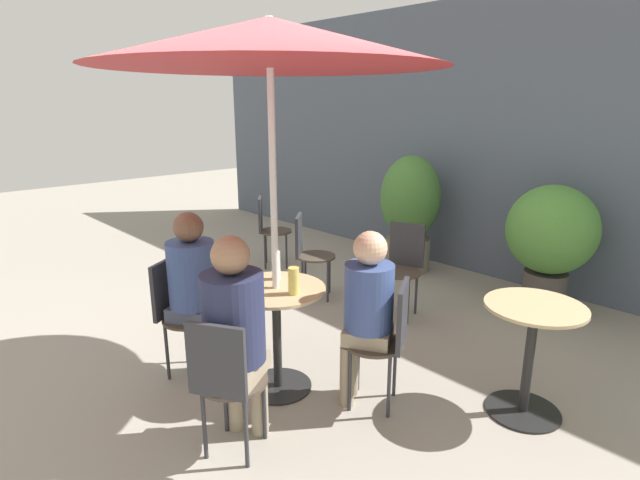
{
  "coord_description": "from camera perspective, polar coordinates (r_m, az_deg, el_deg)",
  "views": [
    {
      "loc": [
        2.6,
        -1.73,
        1.92
      ],
      "look_at": [
        0.16,
        0.57,
        0.99
      ],
      "focal_mm": 28.0,
      "sensor_mm": 36.0,
      "label": 1
    }
  ],
  "objects": [
    {
      "name": "bistro_chair_0",
      "position": [
        3.72,
        -15.9,
        -7.34
      ],
      "size": [
        0.44,
        0.43,
        0.85
      ],
      "rotation": [
        0.0,
        0.0,
        -4.18
      ],
      "color": "#42382D",
      "rests_on": "ground_plane"
    },
    {
      "name": "cafe_table_near",
      "position": [
        3.4,
        -4.98,
        -9.14
      ],
      "size": [
        0.66,
        0.66,
        0.74
      ],
      "color": "black",
      "rests_on": "ground_plane"
    },
    {
      "name": "storefront_wall",
      "position": [
        5.75,
        20.07,
        10.44
      ],
      "size": [
        10.0,
        0.06,
        3.0
      ],
      "color": "#4C5666",
      "rests_on": "ground_plane"
    },
    {
      "name": "umbrella",
      "position": [
        3.11,
        -5.78,
        21.49
      ],
      "size": [
        2.1,
        2.1,
        2.39
      ],
      "color": "silver",
      "rests_on": "ground_plane"
    },
    {
      "name": "ground_plane",
      "position": [
        3.67,
        -8.56,
        -16.22
      ],
      "size": [
        20.0,
        20.0,
        0.0
      ],
      "primitive_type": "plane",
      "color": "gray"
    },
    {
      "name": "beer_glass_1",
      "position": [
        3.43,
        -5.05,
        -2.9
      ],
      "size": [
        0.06,
        0.06,
        0.2
      ],
      "color": "silver",
      "rests_on": "cafe_table_near"
    },
    {
      "name": "bistro_chair_2",
      "position": [
        3.22,
        7.76,
        -10.54
      ],
      "size": [
        0.44,
        0.43,
        0.85
      ],
      "rotation": [
        0.0,
        0.0,
        -1.04
      ],
      "color": "#42382D",
      "rests_on": "ground_plane"
    },
    {
      "name": "beer_glass_0",
      "position": [
        3.17,
        -3.03,
        -4.69
      ],
      "size": [
        0.07,
        0.07,
        0.18
      ],
      "color": "#DBC65B",
      "rests_on": "cafe_table_near"
    },
    {
      "name": "bistro_chair_3",
      "position": [
        5.94,
        -5.97,
        1.75
      ],
      "size": [
        0.44,
        0.44,
        0.85
      ],
      "rotation": [
        0.0,
        0.0,
        2.45
      ],
      "color": "#42382D",
      "rests_on": "ground_plane"
    },
    {
      "name": "bistro_chair_4",
      "position": [
        4.95,
        -1.44,
        -0.97
      ],
      "size": [
        0.44,
        0.44,
        0.85
      ],
      "rotation": [
        0.0,
        0.0,
        2.3
      ],
      "color": "#42382D",
      "rests_on": "ground_plane"
    },
    {
      "name": "cafe_table_far",
      "position": [
        3.4,
        22.94,
        -10.93
      ],
      "size": [
        0.6,
        0.6,
        0.74
      ],
      "color": "black",
      "rests_on": "ground_plane"
    },
    {
      "name": "potted_plant_1",
      "position": [
        5.07,
        24.89,
        0.46
      ],
      "size": [
        0.81,
        0.81,
        1.2
      ],
      "color": "#47423D",
      "rests_on": "ground_plane"
    },
    {
      "name": "beer_glass_2",
      "position": [
        3.19,
        -7.48,
        -4.73
      ],
      "size": [
        0.06,
        0.06,
        0.17
      ],
      "color": "silver",
      "rests_on": "cafe_table_near"
    },
    {
      "name": "seated_person_1",
      "position": [
        2.8,
        -9.69,
        -9.69
      ],
      "size": [
        0.41,
        0.43,
        1.25
      ],
      "rotation": [
        0.0,
        0.0,
        3.67
      ],
      "color": "gray",
      "rests_on": "ground_plane"
    },
    {
      "name": "seated_person_2",
      "position": [
        3.16,
        5.36,
        -7.18
      ],
      "size": [
        0.39,
        0.38,
        1.17
      ],
      "rotation": [
        0.0,
        0.0,
        -1.04
      ],
      "color": "gray",
      "rests_on": "ground_plane"
    },
    {
      "name": "seated_person_0",
      "position": [
        3.58,
        -14.23,
        -4.61
      ],
      "size": [
        0.41,
        0.4,
        1.21
      ],
      "rotation": [
        0.0,
        0.0,
        2.1
      ],
      "color": "#42475B",
      "rests_on": "ground_plane"
    },
    {
      "name": "bistro_chair_5",
      "position": [
        4.63,
        9.5,
        -2.37
      ],
      "size": [
        0.41,
        0.42,
        0.85
      ],
      "rotation": [
        0.0,
        0.0,
        0.34
      ],
      "color": "#42382D",
      "rests_on": "ground_plane"
    },
    {
      "name": "potted_plant_0",
      "position": [
        5.84,
        10.22,
        3.62
      ],
      "size": [
        0.68,
        0.68,
        1.34
      ],
      "color": "slate",
      "rests_on": "ground_plane"
    },
    {
      "name": "bistro_chair_1",
      "position": [
        2.79,
        -10.77,
        -15.04
      ],
      "size": [
        0.43,
        0.44,
        0.85
      ],
      "rotation": [
        0.0,
        0.0,
        -2.61
      ],
      "color": "#42382D",
      "rests_on": "ground_plane"
    }
  ]
}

